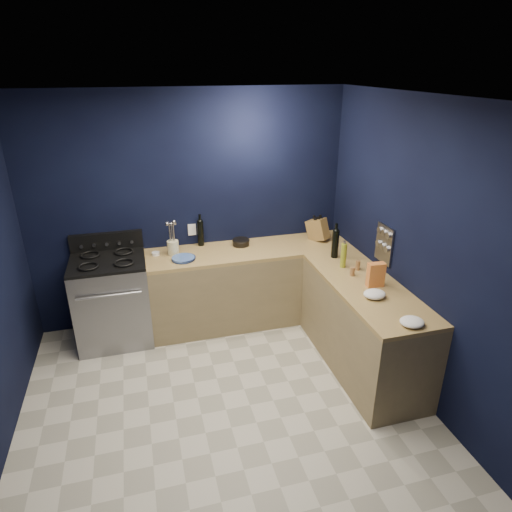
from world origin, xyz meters
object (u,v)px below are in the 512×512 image
object	(u,v)px
plate_stack	(183,259)
knife_block	(318,230)
gas_range	(113,302)
utensil_crock	(173,248)
crouton_bag	(376,275)

from	to	relation	value
plate_stack	knife_block	bearing A→B (deg)	6.21
gas_range	knife_block	distance (m)	2.43
utensil_crock	crouton_bag	world-z (taller)	crouton_bag
gas_range	utensil_crock	distance (m)	0.87
gas_range	utensil_crock	xyz separation A→B (m)	(0.69, 0.09, 0.52)
knife_block	crouton_bag	size ratio (longest dim) A/B	1.05
utensil_crock	crouton_bag	distance (m)	2.14
plate_stack	utensil_crock	bearing A→B (deg)	115.03
plate_stack	crouton_bag	xyz separation A→B (m)	(1.65, -1.08, 0.10)
utensil_crock	crouton_bag	xyz separation A→B (m)	(1.74, -1.26, 0.04)
crouton_bag	gas_range	bearing A→B (deg)	157.89
utensil_crock	knife_block	size ratio (longest dim) A/B	0.63
crouton_bag	knife_block	bearing A→B (deg)	96.24
utensil_crock	crouton_bag	bearing A→B (deg)	-35.90
gas_range	utensil_crock	world-z (taller)	utensil_crock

